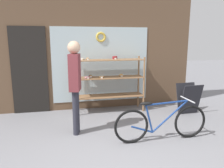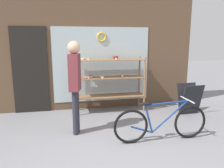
% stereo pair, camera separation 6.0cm
% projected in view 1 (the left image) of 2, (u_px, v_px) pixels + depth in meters
% --- Properties ---
extents(storefront_facade, '(5.33, 0.13, 3.99)m').
position_uv_depth(storefront_facade, '(91.00, 34.00, 5.47)').
color(storefront_facade, brown).
rests_on(storefront_facade, ground_plane).
extents(display_case, '(1.73, 0.46, 1.38)m').
position_uv_depth(display_case, '(108.00, 78.00, 5.42)').
color(display_case, '#8E6642').
rests_on(display_case, ground_plane).
extents(bicycle, '(1.73, 0.46, 0.75)m').
position_uv_depth(bicycle, '(161.00, 123.00, 3.87)').
color(bicycle, black).
rests_on(bicycle, ground_plane).
extents(sandwich_board, '(0.55, 0.42, 0.73)m').
position_uv_depth(sandwich_board, '(189.00, 99.00, 5.31)').
color(sandwich_board, '#232328').
rests_on(sandwich_board, ground_plane).
extents(pedestrian, '(0.25, 0.35, 1.76)m').
position_uv_depth(pedestrian, '(75.00, 80.00, 4.02)').
color(pedestrian, '#282833').
rests_on(pedestrian, ground_plane).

